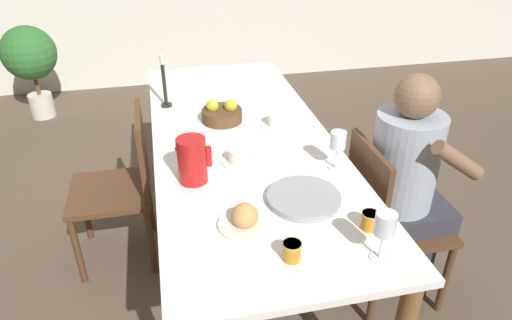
{
  "coord_description": "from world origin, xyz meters",
  "views": [
    {
      "loc": [
        -0.36,
        -1.96,
        1.8
      ],
      "look_at": [
        0.0,
        -0.33,
        0.82
      ],
      "focal_mm": 32.0,
      "sensor_mm": 36.0,
      "label": 1
    }
  ],
  "objects": [
    {
      "name": "jam_jar_red",
      "position": [
        -0.01,
        -0.89,
        0.81
      ],
      "size": [
        0.06,
        0.06,
        0.07
      ],
      "color": "#C67A1E",
      "rests_on": "dining_table"
    },
    {
      "name": "dining_table",
      "position": [
        0.0,
        0.0,
        0.68
      ],
      "size": [
        0.86,
        2.18,
        0.77
      ],
      "color": "white",
      "rests_on": "ground_plane"
    },
    {
      "name": "fruit_bowl",
      "position": [
        -0.07,
        0.19,
        0.82
      ],
      "size": [
        0.21,
        0.21,
        0.12
      ],
      "color": "brown",
      "rests_on": "dining_table"
    },
    {
      "name": "red_pitcher",
      "position": [
        -0.27,
        -0.35,
        0.87
      ],
      "size": [
        0.15,
        0.12,
        0.19
      ],
      "color": "red",
      "rests_on": "dining_table"
    },
    {
      "name": "person_seated",
      "position": [
        0.7,
        -0.39,
        0.69
      ],
      "size": [
        0.39,
        0.41,
        1.17
      ],
      "rotation": [
        0.0,
        0.0,
        -1.57
      ],
      "color": "#33333D",
      "rests_on": "ground_plane"
    },
    {
      "name": "chair_opposite",
      "position": [
        -0.62,
        0.18,
        0.47
      ],
      "size": [
        0.42,
        0.42,
        0.87
      ],
      "rotation": [
        0.0,
        0.0,
        1.57
      ],
      "color": "#51331E",
      "rests_on": "ground_plane"
    },
    {
      "name": "jam_jar_amber",
      "position": [
        0.31,
        -0.8,
        0.81
      ],
      "size": [
        0.06,
        0.06,
        0.07
      ],
      "color": "#C67A1E",
      "rests_on": "dining_table"
    },
    {
      "name": "potted_plant",
      "position": [
        -1.46,
        2.29,
        0.56
      ],
      "size": [
        0.47,
        0.47,
        0.84
      ],
      "color": "beige",
      "rests_on": "ground_plane"
    },
    {
      "name": "teacup_near_person",
      "position": [
        -0.06,
        -0.24,
        0.8
      ],
      "size": [
        0.15,
        0.15,
        0.06
      ],
      "color": "silver",
      "rests_on": "dining_table"
    },
    {
      "name": "wine_glass_water",
      "position": [
        0.34,
        -0.38,
        0.9
      ],
      "size": [
        0.07,
        0.07,
        0.17
      ],
      "color": "white",
      "rests_on": "dining_table"
    },
    {
      "name": "chair_person_side",
      "position": [
        0.62,
        -0.41,
        0.47
      ],
      "size": [
        0.42,
        0.42,
        0.87
      ],
      "rotation": [
        0.0,
        0.0,
        -1.57
      ],
      "color": "#51331E",
      "rests_on": "ground_plane"
    },
    {
      "name": "ground_plane",
      "position": [
        0.0,
        0.0,
        0.0
      ],
      "size": [
        20.0,
        20.0,
        0.0
      ],
      "primitive_type": "plane",
      "color": "brown"
    },
    {
      "name": "wine_glass_juice",
      "position": [
        0.27,
        -0.95,
        0.9
      ],
      "size": [
        0.07,
        0.07,
        0.18
      ],
      "color": "white",
      "rests_on": "dining_table"
    },
    {
      "name": "candlestick_tall",
      "position": [
        -0.34,
        0.45,
        0.89
      ],
      "size": [
        0.06,
        0.06,
        0.29
      ],
      "color": "black",
      "rests_on": "dining_table"
    },
    {
      "name": "bread_plate",
      "position": [
        -0.12,
        -0.69,
        0.81
      ],
      "size": [
        0.2,
        0.2,
        0.1
      ],
      "color": "silver",
      "rests_on": "dining_table"
    },
    {
      "name": "teacup_across",
      "position": [
        0.19,
        0.08,
        0.8
      ],
      "size": [
        0.15,
        0.15,
        0.06
      ],
      "color": "silver",
      "rests_on": "dining_table"
    },
    {
      "name": "serving_tray",
      "position": [
        0.13,
        -0.59,
        0.79
      ],
      "size": [
        0.29,
        0.29,
        0.03
      ],
      "color": "#9E9EA3",
      "rests_on": "dining_table"
    }
  ]
}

